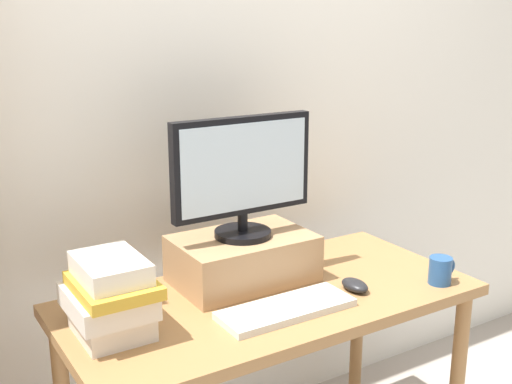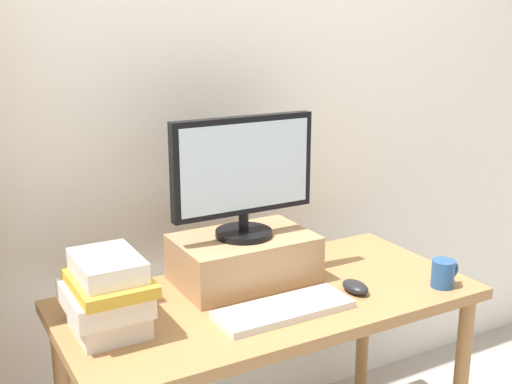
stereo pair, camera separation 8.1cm
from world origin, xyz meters
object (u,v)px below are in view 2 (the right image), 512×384
(riser_box, at_px, (244,258))
(desk, at_px, (269,321))
(computer_monitor, at_px, (244,173))
(book_stack, at_px, (107,294))
(keyboard, at_px, (284,309))
(computer_mouse, at_px, (355,287))
(coffee_mug, at_px, (443,273))

(riser_box, bearing_deg, desk, -82.90)
(computer_monitor, xyz_separation_m, book_stack, (-0.49, -0.12, -0.25))
(computer_monitor, relative_size, keyboard, 1.17)
(desk, xyz_separation_m, computer_mouse, (0.24, -0.12, 0.11))
(computer_mouse, relative_size, coffee_mug, 1.02)
(keyboard, height_order, computer_mouse, computer_mouse)
(keyboard, relative_size, computer_mouse, 3.93)
(desk, distance_m, riser_box, 0.21)
(computer_monitor, xyz_separation_m, computer_mouse, (0.26, -0.25, -0.34))
(book_stack, height_order, coffee_mug, book_stack)
(computer_monitor, xyz_separation_m, keyboard, (-0.01, -0.27, -0.35))
(desk, xyz_separation_m, computer_monitor, (-0.02, 0.13, 0.45))
(keyboard, xyz_separation_m, computer_mouse, (0.27, 0.01, 0.01))
(desk, bearing_deg, computer_mouse, -25.74)
(riser_box, bearing_deg, coffee_mug, -33.64)
(riser_box, height_order, keyboard, riser_box)
(riser_box, bearing_deg, book_stack, -165.67)
(riser_box, xyz_separation_m, computer_monitor, (0.00, -0.00, 0.28))
(computer_monitor, height_order, keyboard, computer_monitor)
(desk, bearing_deg, riser_box, 97.10)
(computer_monitor, height_order, book_stack, computer_monitor)
(keyboard, xyz_separation_m, coffee_mug, (0.54, -0.09, 0.03))
(coffee_mug, bearing_deg, riser_box, 146.36)
(computer_mouse, bearing_deg, computer_monitor, 136.02)
(computer_monitor, distance_m, computer_mouse, 0.50)
(riser_box, distance_m, computer_monitor, 0.28)
(computer_mouse, height_order, book_stack, book_stack)
(riser_box, bearing_deg, computer_mouse, -44.15)
(desk, relative_size, computer_mouse, 12.40)
(desk, bearing_deg, coffee_mug, -23.01)
(computer_monitor, height_order, coffee_mug, computer_monitor)
(computer_monitor, relative_size, book_stack, 1.77)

